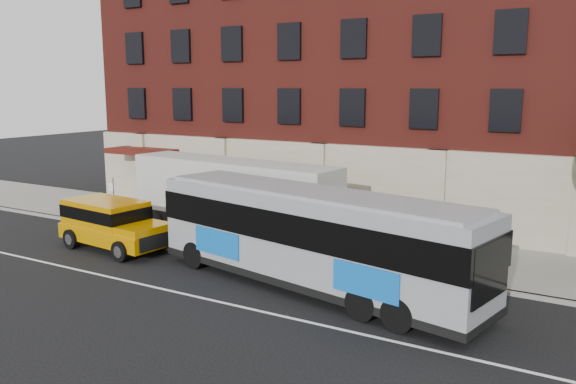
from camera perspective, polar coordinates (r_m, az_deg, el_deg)
The scene contains 9 objects.
ground at distance 20.62m, azimuth -12.58°, elevation -9.70°, with size 120.00×120.00×0.00m, color black.
sidewalk at distance 27.55m, azimuth 0.22°, elevation -4.20°, with size 60.00×6.00×0.15m, color gray.
kerb at distance 25.09m, azimuth -3.23°, elevation -5.67°, with size 60.00×0.25×0.15m, color gray.
lane_line at distance 20.97m, azimuth -11.65°, elevation -9.31°, with size 60.00×0.12×0.01m, color white.
building at distance 33.78m, azimuth 7.09°, elevation 11.24°, with size 30.00×12.10×15.00m.
sign_pole at distance 30.29m, azimuth -16.64°, elevation -0.65°, with size 0.30×0.20×2.50m.
city_bus at distance 20.16m, azimuth 2.30°, elevation -4.20°, with size 13.00×5.20×3.48m.
yellow_suv at distance 26.46m, azimuth -16.81°, elevation -2.75°, with size 5.58×2.82×2.09m.
shipping_container at distance 27.07m, azimuth -5.41°, elevation -0.78°, with size 11.05×3.45×3.62m.
Camera 1 is at (13.35, -14.10, 6.95)m, focal length 36.60 mm.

